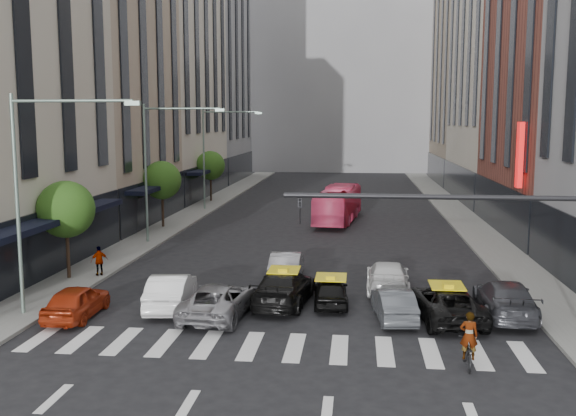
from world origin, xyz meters
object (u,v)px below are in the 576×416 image
(pedestrian_far, at_px, (99,261))
(streetlamp_mid, at_px, (159,154))
(streetlamp_far, at_px, (214,145))
(car_white_front, at_px, (171,291))
(car_red, at_px, (77,301))
(taxi_center, at_px, (331,292))
(taxi_left, at_px, (284,287))
(motorcycle, at_px, (468,353))
(bus, at_px, (338,205))
(streetlamp_near, at_px, (38,175))

(pedestrian_far, bearing_deg, streetlamp_mid, -128.42)
(streetlamp_far, bearing_deg, car_white_front, -80.89)
(car_red, xyz_separation_m, taxi_center, (10.35, 2.91, -0.07))
(taxi_left, height_order, taxi_center, taxi_left)
(streetlamp_mid, height_order, streetlamp_far, same)
(car_red, bearing_deg, motorcycle, 165.40)
(streetlamp_far, relative_size, pedestrian_far, 5.89)
(taxi_left, bearing_deg, bus, -88.26)
(streetlamp_far, height_order, bus, streetlamp_far)
(streetlamp_mid, height_order, pedestrian_far, streetlamp_mid)
(car_white_front, bearing_deg, streetlamp_near, 13.93)
(streetlamp_mid, relative_size, taxi_center, 2.45)
(taxi_left, height_order, motorcycle, taxi_left)
(streetlamp_mid, relative_size, taxi_left, 1.70)
(car_red, relative_size, taxi_center, 1.11)
(bus, bearing_deg, pedestrian_far, 66.88)
(taxi_center, distance_m, motorcycle, 8.15)
(taxi_left, bearing_deg, streetlamp_mid, -47.84)
(streetlamp_far, relative_size, car_white_front, 1.94)
(taxi_left, relative_size, taxi_center, 1.44)
(streetlamp_mid, xyz_separation_m, streetlamp_far, (0.00, 16.00, 0.00))
(streetlamp_near, distance_m, motorcycle, 17.78)
(car_white_front, relative_size, motorcycle, 2.72)
(car_red, distance_m, pedestrian_far, 6.77)
(motorcycle, bearing_deg, car_red, -8.60)
(pedestrian_far, bearing_deg, taxi_center, 126.96)
(bus, height_order, motorcycle, bus)
(streetlamp_near, bearing_deg, car_white_front, 20.32)
(taxi_left, xyz_separation_m, pedestrian_far, (-10.00, 3.67, 0.15))
(streetlamp_mid, bearing_deg, taxi_left, -53.62)
(streetlamp_far, relative_size, taxi_left, 1.70)
(car_red, bearing_deg, streetlamp_near, 0.28)
(taxi_left, distance_m, bus, 23.60)
(streetlamp_far, height_order, taxi_center, streetlamp_far)
(car_white_front, distance_m, bus, 25.49)
(motorcycle, bearing_deg, streetlamp_mid, -44.91)
(pedestrian_far, bearing_deg, motorcycle, 112.55)
(streetlamp_near, height_order, streetlamp_mid, same)
(car_white_front, distance_m, pedestrian_far, 7.07)
(car_white_front, relative_size, taxi_left, 0.88)
(streetlamp_near, xyz_separation_m, taxi_left, (9.64, 2.91, -5.14))
(streetlamp_far, bearing_deg, streetlamp_mid, -90.00)
(streetlamp_near, xyz_separation_m, streetlamp_far, (0.00, 32.00, 0.00))
(streetlamp_mid, bearing_deg, streetlamp_near, -90.00)
(taxi_center, bearing_deg, bus, -92.43)
(taxi_left, distance_m, pedestrian_far, 10.65)
(car_white_front, distance_m, taxi_center, 6.96)
(streetlamp_near, bearing_deg, taxi_left, 16.78)
(pedestrian_far, bearing_deg, streetlamp_far, -127.05)
(streetlamp_mid, xyz_separation_m, pedestrian_far, (-0.36, -9.42, -4.99))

